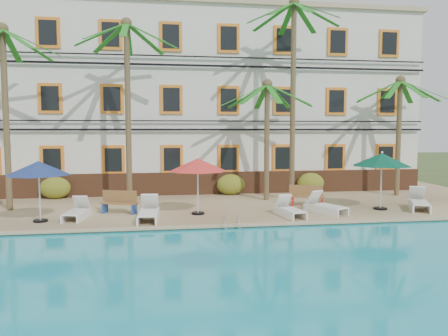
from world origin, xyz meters
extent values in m
plane|color=#384C23|center=(0.00, 0.00, 0.00)|extent=(100.00, 100.00, 0.00)
cube|color=tan|center=(0.00, 5.00, 0.12)|extent=(30.00, 12.00, 0.25)
cube|color=#18A0B6|center=(0.00, -7.00, 0.10)|extent=(26.00, 12.00, 0.20)
cube|color=tan|center=(0.00, -0.90, 0.28)|extent=(30.00, 0.35, 0.06)
cube|color=silver|center=(0.00, 10.00, 5.25)|extent=(25.00, 6.00, 10.00)
cube|color=brown|center=(0.00, 6.94, 0.85)|extent=(25.00, 0.12, 1.20)
cube|color=tan|center=(0.00, 10.00, 10.35)|extent=(25.40, 6.40, 0.25)
cube|color=orange|center=(-7.50, 6.95, 2.15)|extent=(1.15, 0.10, 1.50)
cube|color=black|center=(-7.50, 6.90, 2.15)|extent=(0.85, 0.04, 1.20)
cube|color=orange|center=(-4.50, 6.95, 2.15)|extent=(1.15, 0.10, 1.50)
cube|color=black|center=(-4.50, 6.90, 2.15)|extent=(0.85, 0.04, 1.20)
cube|color=orange|center=(-1.50, 6.95, 2.15)|extent=(1.15, 0.10, 1.50)
cube|color=black|center=(-1.50, 6.90, 2.15)|extent=(0.85, 0.04, 1.20)
cube|color=orange|center=(1.50, 6.95, 2.15)|extent=(1.15, 0.10, 1.50)
cube|color=black|center=(1.50, 6.90, 2.15)|extent=(0.85, 0.04, 1.20)
cube|color=orange|center=(4.50, 6.95, 2.15)|extent=(1.15, 0.10, 1.50)
cube|color=black|center=(4.50, 6.90, 2.15)|extent=(0.85, 0.04, 1.20)
cube|color=orange|center=(7.50, 6.95, 2.15)|extent=(1.15, 0.10, 1.50)
cube|color=black|center=(7.50, 6.90, 2.15)|extent=(0.85, 0.04, 1.20)
cube|color=orange|center=(10.50, 6.95, 2.15)|extent=(1.15, 0.10, 1.50)
cube|color=black|center=(10.50, 6.90, 2.15)|extent=(0.85, 0.04, 1.20)
cube|color=orange|center=(-7.50, 6.95, 5.25)|extent=(1.15, 0.10, 1.50)
cube|color=black|center=(-7.50, 6.90, 5.25)|extent=(0.85, 0.04, 1.20)
cube|color=orange|center=(-4.50, 6.95, 5.25)|extent=(1.15, 0.10, 1.50)
cube|color=black|center=(-4.50, 6.90, 5.25)|extent=(0.85, 0.04, 1.20)
cube|color=orange|center=(-1.50, 6.95, 5.25)|extent=(1.15, 0.10, 1.50)
cube|color=black|center=(-1.50, 6.90, 5.25)|extent=(0.85, 0.04, 1.20)
cube|color=orange|center=(1.50, 6.95, 5.25)|extent=(1.15, 0.10, 1.50)
cube|color=black|center=(1.50, 6.90, 5.25)|extent=(0.85, 0.04, 1.20)
cube|color=orange|center=(4.50, 6.95, 5.25)|extent=(1.15, 0.10, 1.50)
cube|color=black|center=(4.50, 6.90, 5.25)|extent=(0.85, 0.04, 1.20)
cube|color=orange|center=(7.50, 6.95, 5.25)|extent=(1.15, 0.10, 1.50)
cube|color=black|center=(7.50, 6.90, 5.25)|extent=(0.85, 0.04, 1.20)
cube|color=orange|center=(10.50, 6.95, 5.25)|extent=(1.15, 0.10, 1.50)
cube|color=black|center=(10.50, 6.90, 5.25)|extent=(0.85, 0.04, 1.20)
cube|color=orange|center=(-7.50, 6.95, 8.45)|extent=(1.15, 0.10, 1.50)
cube|color=black|center=(-7.50, 6.90, 8.45)|extent=(0.85, 0.04, 1.20)
cube|color=orange|center=(-4.50, 6.95, 8.45)|extent=(1.15, 0.10, 1.50)
cube|color=black|center=(-4.50, 6.90, 8.45)|extent=(0.85, 0.04, 1.20)
cube|color=orange|center=(-1.50, 6.95, 8.45)|extent=(1.15, 0.10, 1.50)
cube|color=black|center=(-1.50, 6.90, 8.45)|extent=(0.85, 0.04, 1.20)
cube|color=orange|center=(1.50, 6.95, 8.45)|extent=(1.15, 0.10, 1.50)
cube|color=black|center=(1.50, 6.90, 8.45)|extent=(0.85, 0.04, 1.20)
cube|color=orange|center=(4.50, 6.95, 8.45)|extent=(1.15, 0.10, 1.50)
cube|color=black|center=(4.50, 6.90, 8.45)|extent=(0.85, 0.04, 1.20)
cube|color=orange|center=(7.50, 6.95, 8.45)|extent=(1.15, 0.10, 1.50)
cube|color=black|center=(7.50, 6.90, 8.45)|extent=(0.85, 0.04, 1.20)
cube|color=orange|center=(10.50, 6.95, 8.45)|extent=(1.15, 0.10, 1.50)
cube|color=black|center=(10.50, 6.90, 8.45)|extent=(0.85, 0.04, 1.20)
cube|color=black|center=(0.00, 6.80, 3.70)|extent=(25.00, 0.08, 0.10)
cube|color=black|center=(0.00, 6.80, 4.15)|extent=(25.00, 0.08, 0.06)
cube|color=black|center=(0.00, 6.80, 7.00)|extent=(25.00, 0.08, 0.10)
cube|color=black|center=(0.00, 6.80, 7.45)|extent=(25.00, 0.08, 0.06)
cylinder|color=brown|center=(-8.57, 3.71, 4.07)|extent=(0.26, 0.26, 7.63)
sphere|color=brown|center=(-8.57, 3.71, 7.88)|extent=(0.50, 0.50, 0.50)
cube|color=#1A701A|center=(-8.57, 4.84, 7.36)|extent=(0.28, 2.28, 1.08)
cube|color=#1A701A|center=(-7.77, 2.91, 7.36)|extent=(1.81, 1.81, 1.08)
cube|color=#1A701A|center=(-7.44, 3.71, 7.36)|extent=(2.28, 0.28, 1.08)
cube|color=#1A701A|center=(-7.77, 4.51, 7.36)|extent=(1.81, 1.81, 1.08)
cylinder|color=brown|center=(-3.55, 4.31, 4.34)|extent=(0.26, 0.26, 8.18)
sphere|color=brown|center=(-3.55, 4.31, 8.43)|extent=(0.50, 0.50, 0.50)
cube|color=#1A701A|center=(-3.55, 5.44, 7.90)|extent=(0.28, 2.28, 1.08)
cube|color=#1A701A|center=(-4.35, 5.11, 7.90)|extent=(1.81, 1.81, 1.08)
cube|color=#1A701A|center=(-4.68, 4.31, 7.90)|extent=(2.28, 0.28, 1.08)
cube|color=#1A701A|center=(-4.35, 3.51, 7.90)|extent=(1.81, 1.81, 1.08)
cube|color=#1A701A|center=(-3.55, 3.18, 7.90)|extent=(0.28, 2.28, 1.08)
cube|color=#1A701A|center=(-2.75, 3.51, 7.90)|extent=(1.81, 1.81, 1.08)
cube|color=#1A701A|center=(-2.41, 4.31, 7.90)|extent=(2.28, 0.28, 1.08)
cube|color=#1A701A|center=(-2.75, 5.11, 7.90)|extent=(1.81, 1.81, 1.08)
cylinder|color=brown|center=(3.03, 4.70, 3.07)|extent=(0.26, 0.26, 5.63)
sphere|color=brown|center=(3.03, 4.70, 5.88)|extent=(0.50, 0.50, 0.50)
cube|color=#1A701A|center=(3.03, 5.83, 5.36)|extent=(0.28, 2.28, 1.08)
cube|color=#1A701A|center=(2.22, 5.50, 5.36)|extent=(1.81, 1.81, 1.08)
cube|color=#1A701A|center=(1.89, 4.70, 5.36)|extent=(2.28, 0.28, 1.08)
cube|color=#1A701A|center=(2.22, 3.89, 5.36)|extent=(1.81, 1.81, 1.08)
cube|color=#1A701A|center=(3.03, 3.56, 5.36)|extent=(0.28, 2.28, 1.08)
cube|color=#1A701A|center=(3.83, 3.89, 5.36)|extent=(1.81, 1.81, 1.08)
cube|color=#1A701A|center=(4.16, 4.70, 5.36)|extent=(2.28, 0.28, 1.08)
cube|color=#1A701A|center=(3.83, 5.50, 5.36)|extent=(1.81, 1.81, 1.08)
cylinder|color=brown|center=(4.28, 4.58, 5.00)|extent=(0.26, 0.26, 9.50)
sphere|color=brown|center=(4.28, 4.58, 9.75)|extent=(0.50, 0.50, 0.50)
cube|color=#1A701A|center=(4.28, 5.71, 9.22)|extent=(0.28, 2.28, 1.08)
cube|color=#1A701A|center=(3.48, 5.38, 9.22)|extent=(1.81, 1.81, 1.08)
cube|color=#1A701A|center=(3.14, 4.58, 9.22)|extent=(2.28, 0.28, 1.08)
cube|color=#1A701A|center=(3.48, 3.78, 9.22)|extent=(1.81, 1.81, 1.08)
cube|color=#1A701A|center=(4.28, 3.45, 9.22)|extent=(0.28, 2.28, 1.08)
cube|color=#1A701A|center=(5.08, 3.78, 9.22)|extent=(1.81, 1.81, 1.08)
cube|color=#1A701A|center=(5.41, 4.58, 9.22)|extent=(2.28, 0.28, 1.08)
cube|color=#1A701A|center=(5.08, 5.38, 9.22)|extent=(1.81, 1.81, 1.08)
cylinder|color=brown|center=(10.20, 5.14, 3.24)|extent=(0.26, 0.26, 5.98)
sphere|color=brown|center=(10.20, 5.14, 6.23)|extent=(0.50, 0.50, 0.50)
cube|color=#1A701A|center=(10.20, 6.28, 5.71)|extent=(0.28, 2.28, 1.08)
cube|color=#1A701A|center=(9.40, 5.94, 5.71)|extent=(1.81, 1.81, 1.08)
cube|color=#1A701A|center=(9.06, 5.14, 5.71)|extent=(2.28, 0.28, 1.08)
cube|color=#1A701A|center=(9.40, 4.34, 5.71)|extent=(1.81, 1.81, 1.08)
cube|color=#1A701A|center=(10.20, 4.01, 5.71)|extent=(0.28, 2.28, 1.08)
cube|color=#1A701A|center=(11.00, 4.34, 5.71)|extent=(1.81, 1.81, 1.08)
cube|color=#1A701A|center=(11.33, 5.14, 5.71)|extent=(2.28, 0.28, 1.08)
cube|color=#1A701A|center=(11.00, 5.94, 5.71)|extent=(1.81, 1.81, 1.08)
ellipsoid|color=#295A19|center=(-7.33, 6.60, 0.80)|extent=(1.50, 0.90, 1.10)
ellipsoid|color=#295A19|center=(1.57, 6.60, 0.80)|extent=(1.50, 0.90, 1.10)
ellipsoid|color=#295A19|center=(5.98, 6.60, 0.80)|extent=(1.50, 0.90, 1.10)
cylinder|color=black|center=(-6.62, 0.95, 0.29)|extent=(0.53, 0.53, 0.08)
cylinder|color=silver|center=(-6.62, 0.95, 1.38)|extent=(0.06, 0.06, 2.26)
cone|color=navy|center=(-6.62, 0.95, 2.27)|extent=(2.35, 2.35, 0.52)
sphere|color=silver|center=(-6.62, 0.95, 2.55)|extent=(0.10, 0.10, 0.10)
cylinder|color=black|center=(-0.64, 1.52, 0.29)|extent=(0.53, 0.53, 0.08)
cylinder|color=silver|center=(-0.64, 1.52, 1.38)|extent=(0.06, 0.06, 2.26)
cone|color=red|center=(-0.64, 1.52, 2.28)|extent=(2.36, 2.36, 0.52)
sphere|color=silver|center=(-0.64, 1.52, 2.56)|extent=(0.10, 0.10, 0.10)
cylinder|color=black|center=(7.27, 1.40, 0.29)|extent=(0.56, 0.56, 0.08)
cylinder|color=silver|center=(7.27, 1.40, 1.46)|extent=(0.06, 0.06, 2.42)
cone|color=#064632|center=(7.27, 1.40, 2.42)|extent=(2.52, 2.52, 0.55)
sphere|color=silver|center=(7.27, 1.40, 2.72)|extent=(0.10, 0.10, 0.10)
cube|color=white|center=(-5.40, 1.04, 0.56)|extent=(0.75, 1.32, 0.06)
cube|color=white|center=(-5.28, 1.90, 0.78)|extent=(0.64, 0.54, 0.63)
cube|color=white|center=(-5.66, 1.32, 0.39)|extent=(0.30, 1.78, 0.29)
cube|color=white|center=(-5.08, 1.24, 0.39)|extent=(0.30, 1.78, 0.29)
cube|color=white|center=(-2.62, 0.26, 0.60)|extent=(0.73, 1.45, 0.07)
cube|color=white|center=(-2.57, 1.24, 0.85)|extent=(0.68, 0.56, 0.71)
cube|color=white|center=(-2.94, 0.55, 0.41)|extent=(0.18, 2.02, 0.33)
cube|color=white|center=(-2.28, 0.52, 0.41)|extent=(0.18, 2.02, 0.33)
cube|color=white|center=(2.96, 0.23, 0.56)|extent=(0.77, 1.32, 0.06)
cube|color=white|center=(2.82, 1.08, 0.78)|extent=(0.64, 0.55, 0.62)
cube|color=white|center=(2.63, 0.42, 0.39)|extent=(0.34, 1.75, 0.29)
cube|color=white|center=(3.20, 0.51, 0.39)|extent=(0.34, 1.75, 0.29)
cube|color=white|center=(4.71, 0.72, 0.58)|extent=(1.13, 1.46, 0.06)
cube|color=white|center=(4.31, 1.55, 0.81)|extent=(0.76, 0.71, 0.66)
cube|color=white|center=(4.32, 0.82, 0.40)|extent=(0.88, 1.73, 0.31)
cube|color=white|center=(4.88, 1.09, 0.40)|extent=(0.88, 1.73, 0.31)
cube|color=white|center=(8.77, 0.87, 0.60)|extent=(1.20, 1.57, 0.07)
cube|color=white|center=(9.19, 1.76, 0.85)|extent=(0.82, 0.75, 0.71)
cube|color=white|center=(8.59, 1.26, 0.41)|extent=(0.92, 1.86, 0.33)
cube|color=white|center=(9.18, 0.98, 0.41)|extent=(0.92, 1.86, 0.33)
cube|color=olive|center=(-3.83, 2.17, 0.68)|extent=(1.56, 0.93, 0.06)
cube|color=olive|center=(-3.76, 2.38, 0.95)|extent=(1.43, 0.57, 0.45)
cube|color=#1B4399|center=(-4.44, 2.39, 0.45)|extent=(0.23, 0.45, 0.40)
cube|color=#1B4399|center=(-3.22, 1.95, 0.45)|extent=(0.23, 0.45, 0.40)
cube|color=olive|center=(4.43, 2.71, 0.68)|extent=(1.56, 0.93, 0.06)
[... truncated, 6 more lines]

